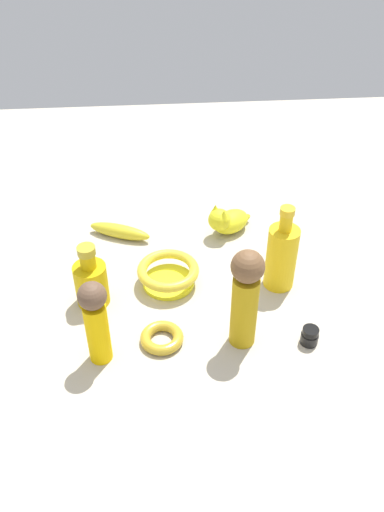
{
  "coord_description": "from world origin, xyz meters",
  "views": [
    {
      "loc": [
        0.08,
        0.94,
        0.83
      ],
      "look_at": [
        0.0,
        0.0,
        0.06
      ],
      "focal_mm": 37.61,
      "sensor_mm": 36.0,
      "label": 1
    }
  ],
  "objects_px": {
    "bowl": "(168,273)",
    "cat_figurine": "(228,220)",
    "banana": "(120,231)",
    "bottle_tall": "(282,256)",
    "bottle_short": "(91,281)",
    "nail_polish_jar": "(310,336)",
    "bangle": "(162,338)",
    "person_figure_adult": "(96,320)",
    "person_figure_child": "(245,296)"
  },
  "relations": [
    {
      "from": "person_figure_child",
      "to": "cat_figurine",
      "type": "bearing_deg",
      "value": -92.9
    },
    {
      "from": "nail_polish_jar",
      "to": "bowl",
      "type": "bearing_deg",
      "value": -36.26
    },
    {
      "from": "banana",
      "to": "nail_polish_jar",
      "type": "bearing_deg",
      "value": 157.85
    },
    {
      "from": "person_figure_child",
      "to": "bangle",
      "type": "height_order",
      "value": "person_figure_child"
    },
    {
      "from": "bowl",
      "to": "cat_figurine",
      "type": "xyz_separation_m",
      "value": [
        -0.16,
        -0.19,
        0.01
      ]
    },
    {
      "from": "person_figure_child",
      "to": "person_figure_adult",
      "type": "relative_size",
      "value": 1.19
    },
    {
      "from": "bowl",
      "to": "nail_polish_jar",
      "type": "relative_size",
      "value": 3.66
    },
    {
      "from": "bottle_short",
      "to": "person_figure_child",
      "type": "bearing_deg",
      "value": 155.65
    },
    {
      "from": "person_figure_child",
      "to": "person_figure_adult",
      "type": "xyz_separation_m",
      "value": [
        0.28,
        0.02,
        -0.02
      ]
    },
    {
      "from": "bottle_tall",
      "to": "bottle_short",
      "type": "height_order",
      "value": "bottle_tall"
    },
    {
      "from": "person_figure_child",
      "to": "bottle_short",
      "type": "height_order",
      "value": "person_figure_child"
    },
    {
      "from": "bangle",
      "to": "bottle_short",
      "type": "relative_size",
      "value": 0.59
    },
    {
      "from": "nail_polish_jar",
      "to": "person_figure_adult",
      "type": "xyz_separation_m",
      "value": [
        0.42,
        0.0,
        0.09
      ]
    },
    {
      "from": "bowl",
      "to": "person_figure_adult",
      "type": "bearing_deg",
      "value": 55.49
    },
    {
      "from": "bottle_short",
      "to": "person_figure_adult",
      "type": "xyz_separation_m",
      "value": [
        -0.02,
        0.16,
        0.05
      ]
    },
    {
      "from": "bowl",
      "to": "cat_figurine",
      "type": "distance_m",
      "value": 0.25
    },
    {
      "from": "banana",
      "to": "cat_figurine",
      "type": "relative_size",
      "value": 1.32
    },
    {
      "from": "bowl",
      "to": "bottle_tall",
      "type": "relative_size",
      "value": 0.68
    },
    {
      "from": "nail_polish_jar",
      "to": "bangle",
      "type": "distance_m",
      "value": 0.3
    },
    {
      "from": "banana",
      "to": "person_figure_child",
      "type": "bearing_deg",
      "value": 147.29
    },
    {
      "from": "cat_figurine",
      "to": "person_figure_adult",
      "type": "xyz_separation_m",
      "value": [
        0.3,
        0.39,
        0.07
      ]
    },
    {
      "from": "bowl",
      "to": "cat_figurine",
      "type": "relative_size",
      "value": 1.13
    },
    {
      "from": "bangle",
      "to": "person_figure_adult",
      "type": "relative_size",
      "value": 0.46
    },
    {
      "from": "bottle_tall",
      "to": "cat_figurine",
      "type": "bearing_deg",
      "value": -66.3
    },
    {
      "from": "bangle",
      "to": "bottle_short",
      "type": "height_order",
      "value": "bottle_short"
    },
    {
      "from": "person_figure_child",
      "to": "nail_polish_jar",
      "type": "bearing_deg",
      "value": 172.51
    },
    {
      "from": "bowl",
      "to": "person_figure_child",
      "type": "bearing_deg",
      "value": 127.37
    },
    {
      "from": "nail_polish_jar",
      "to": "bottle_tall",
      "type": "distance_m",
      "value": 0.2
    },
    {
      "from": "nail_polish_jar",
      "to": "cat_figurine",
      "type": "xyz_separation_m",
      "value": [
        0.12,
        -0.39,
        0.02
      ]
    },
    {
      "from": "bottle_tall",
      "to": "bowl",
      "type": "bearing_deg",
      "value": -4.68
    },
    {
      "from": "bottle_tall",
      "to": "bangle",
      "type": "relative_size",
      "value": 2.35
    },
    {
      "from": "banana",
      "to": "bottle_tall",
      "type": "bearing_deg",
      "value": 173.1
    },
    {
      "from": "nail_polish_jar",
      "to": "person_figure_child",
      "type": "xyz_separation_m",
      "value": [
        0.14,
        -0.02,
        0.11
      ]
    },
    {
      "from": "banana",
      "to": "bottle_short",
      "type": "distance_m",
      "value": 0.24
    },
    {
      "from": "person_figure_child",
      "to": "bangle",
      "type": "xyz_separation_m",
      "value": [
        0.16,
        -0.01,
        -0.11
      ]
    },
    {
      "from": "cat_figurine",
      "to": "bangle",
      "type": "bearing_deg",
      "value": 63.41
    },
    {
      "from": "bangle",
      "to": "cat_figurine",
      "type": "bearing_deg",
      "value": -116.59
    },
    {
      "from": "banana",
      "to": "bottle_tall",
      "type": "xyz_separation_m",
      "value": [
        -0.37,
        0.21,
        0.06
      ]
    },
    {
      "from": "banana",
      "to": "bowl",
      "type": "height_order",
      "value": "bowl"
    },
    {
      "from": "bottle_tall",
      "to": "cat_figurine",
      "type": "relative_size",
      "value": 1.68
    },
    {
      "from": "cat_figurine",
      "to": "bangle",
      "type": "relative_size",
      "value": 1.4
    },
    {
      "from": "bottle_tall",
      "to": "bangle",
      "type": "height_order",
      "value": "bottle_tall"
    },
    {
      "from": "bottle_tall",
      "to": "bangle",
      "type": "distance_m",
      "value": 0.32
    },
    {
      "from": "banana",
      "to": "person_figure_child",
      "type": "height_order",
      "value": "person_figure_child"
    },
    {
      "from": "nail_polish_jar",
      "to": "bottle_short",
      "type": "distance_m",
      "value": 0.47
    },
    {
      "from": "nail_polish_jar",
      "to": "bottle_short",
      "type": "bearing_deg",
      "value": -19.53
    },
    {
      "from": "banana",
      "to": "cat_figurine",
      "type": "distance_m",
      "value": 0.28
    },
    {
      "from": "banana",
      "to": "person_figure_adult",
      "type": "distance_m",
      "value": 0.41
    },
    {
      "from": "cat_figurine",
      "to": "person_figure_child",
      "type": "bearing_deg",
      "value": 87.1
    },
    {
      "from": "banana",
      "to": "bottle_short",
      "type": "height_order",
      "value": "bottle_short"
    }
  ]
}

